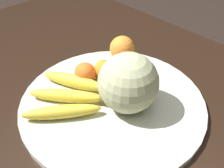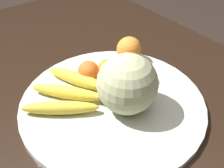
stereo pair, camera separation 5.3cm
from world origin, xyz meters
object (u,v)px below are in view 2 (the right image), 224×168
(orange_front_right, at_px, (139,71))
(fruit_bowl, at_px, (112,102))
(orange_back_left, at_px, (108,70))
(orange_mid_center, at_px, (89,71))
(kitchen_table, at_px, (102,134))
(melon, at_px, (127,84))
(banana_bunch, at_px, (69,92))
(produce_tag, at_px, (133,74))
(orange_front_left, at_px, (129,49))

(orange_front_right, bearing_deg, fruit_bowl, 101.14)
(fruit_bowl, height_order, orange_back_left, orange_back_left)
(orange_mid_center, distance_m, orange_back_left, 0.05)
(fruit_bowl, xyz_separation_m, orange_front_right, (0.02, -0.10, 0.04))
(kitchen_table, xyz_separation_m, melon, (-0.04, -0.05, 0.17))
(banana_bunch, xyz_separation_m, orange_front_right, (-0.05, -0.18, 0.01))
(fruit_bowl, bearing_deg, orange_back_left, -29.57)
(produce_tag, bearing_deg, melon, 164.39)
(fruit_bowl, height_order, produce_tag, produce_tag)
(banana_bunch, bearing_deg, melon, 179.69)
(melon, distance_m, orange_front_right, 0.11)
(orange_front_right, height_order, produce_tag, orange_front_right)
(fruit_bowl, bearing_deg, orange_front_right, -78.86)
(melon, relative_size, produce_tag, 1.44)
(orange_back_left, relative_size, produce_tag, 0.59)
(melon, distance_m, orange_back_left, 0.12)
(kitchen_table, xyz_separation_m, orange_mid_center, (0.10, -0.03, 0.13))
(fruit_bowl, relative_size, banana_bunch, 2.04)
(orange_mid_center, relative_size, produce_tag, 0.59)
(kitchen_table, height_order, banana_bunch, banana_bunch)
(banana_bunch, bearing_deg, produce_tag, -137.13)
(kitchen_table, height_order, melon, melon)
(banana_bunch, relative_size, orange_mid_center, 3.88)
(melon, xyz_separation_m, orange_front_left, (0.15, -0.13, -0.03))
(kitchen_table, distance_m, melon, 0.18)
(orange_front_left, relative_size, produce_tag, 0.76)
(orange_mid_center, xyz_separation_m, orange_back_left, (-0.02, -0.04, -0.00))
(orange_front_left, distance_m, orange_front_right, 0.10)
(orange_front_left, height_order, orange_back_left, orange_front_left)
(orange_front_right, bearing_deg, melon, 123.65)
(kitchen_table, relative_size, melon, 10.70)
(orange_front_left, xyz_separation_m, orange_front_right, (-0.09, 0.04, -0.01))
(orange_front_right, height_order, orange_mid_center, orange_front_right)
(orange_front_left, bearing_deg, orange_back_left, 108.98)
(orange_front_left, xyz_separation_m, produce_tag, (-0.06, 0.04, -0.03))
(banana_bunch, height_order, produce_tag, banana_bunch)
(kitchen_table, bearing_deg, banana_bunch, 30.75)
(orange_front_right, xyz_separation_m, produce_tag, (0.03, -0.01, -0.03))
(banana_bunch, xyz_separation_m, orange_back_left, (0.00, -0.12, 0.01))
(kitchen_table, distance_m, produce_tag, 0.18)
(orange_back_left, height_order, produce_tag, orange_back_left)
(kitchen_table, distance_m, orange_front_left, 0.25)
(orange_front_right, bearing_deg, orange_front_left, -25.23)
(orange_mid_center, bearing_deg, banana_bunch, 110.84)
(orange_front_left, relative_size, orange_back_left, 1.30)
(orange_front_left, xyz_separation_m, orange_mid_center, (-0.01, 0.15, -0.01))
(fruit_bowl, relative_size, orange_mid_center, 7.92)
(melon, height_order, orange_front_left, melon)
(melon, bearing_deg, fruit_bowl, 18.62)
(banana_bunch, xyz_separation_m, orange_mid_center, (0.03, -0.08, 0.01))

